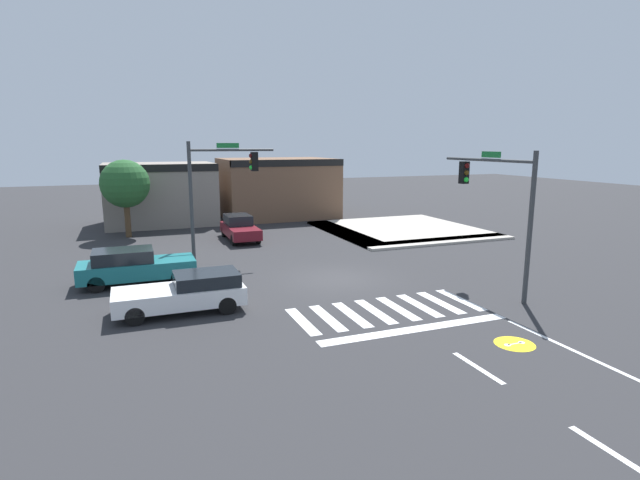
# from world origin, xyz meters

# --- Properties ---
(ground_plane) EXTENTS (120.00, 120.00, 0.00)m
(ground_plane) POSITION_xyz_m (0.00, 0.00, 0.00)
(ground_plane) COLOR #2B2B2D
(crosswalk_near) EXTENTS (6.80, 2.72, 0.01)m
(crosswalk_near) POSITION_xyz_m (-0.00, -4.50, 0.00)
(crosswalk_near) COLOR silver
(crosswalk_near) RESTS_ON ground_plane
(lane_markings) EXTENTS (6.80, 20.25, 0.01)m
(lane_markings) POSITION_xyz_m (1.11, -12.02, 0.00)
(lane_markings) COLOR white
(lane_markings) RESTS_ON ground_plane
(bike_detector_marking) EXTENTS (1.19, 1.19, 0.01)m
(bike_detector_marking) POSITION_xyz_m (2.06, -8.60, 0.00)
(bike_detector_marking) COLOR yellow
(bike_detector_marking) RESTS_ON ground_plane
(curb_corner_northeast) EXTENTS (10.00, 10.60, 0.15)m
(curb_corner_northeast) POSITION_xyz_m (8.49, 9.42, 0.07)
(curb_corner_northeast) COLOR #B2AA9E
(curb_corner_northeast) RESTS_ON ground_plane
(storefront_row) EXTENTS (17.37, 6.96, 4.70)m
(storefront_row) POSITION_xyz_m (-0.75, 19.18, 2.32)
(storefront_row) COLOR gray
(storefront_row) RESTS_ON ground_plane
(traffic_signal_southeast) EXTENTS (0.32, 5.28, 5.62)m
(traffic_signal_southeast) POSITION_xyz_m (5.17, -3.87, 3.92)
(traffic_signal_southeast) COLOR #383A3D
(traffic_signal_southeast) RESTS_ON ground_plane
(traffic_signal_northwest) EXTENTS (4.27, 0.32, 5.98)m
(traffic_signal_northwest) POSITION_xyz_m (-4.12, 5.18, 4.10)
(traffic_signal_northwest) COLOR #383A3D
(traffic_signal_northwest) RESTS_ON ground_plane
(car_maroon) EXTENTS (1.70, 4.46, 1.50)m
(car_maroon) POSITION_xyz_m (-2.06, 10.51, 0.75)
(car_maroon) COLOR maroon
(car_maroon) RESTS_ON ground_plane
(car_white) EXTENTS (4.45, 1.86, 1.36)m
(car_white) POSITION_xyz_m (-6.70, -2.05, 0.70)
(car_white) COLOR white
(car_white) RESTS_ON ground_plane
(car_teal) EXTENTS (4.70, 1.85, 1.51)m
(car_teal) POSITION_xyz_m (-8.34, 2.40, 0.77)
(car_teal) COLOR #196B70
(car_teal) RESTS_ON ground_plane
(roadside_tree) EXTENTS (3.01, 3.01, 4.91)m
(roadside_tree) POSITION_xyz_m (-8.50, 14.00, 3.37)
(roadside_tree) COLOR #4C3823
(roadside_tree) RESTS_ON ground_plane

